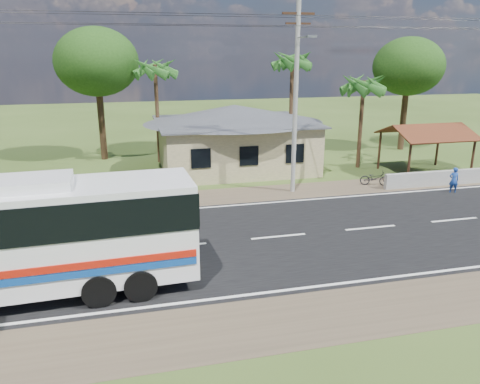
{
  "coord_description": "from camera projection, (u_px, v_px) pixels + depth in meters",
  "views": [
    {
      "loc": [
        -6.22,
        -18.32,
        7.92
      ],
      "look_at": [
        -1.51,
        1.0,
        1.9
      ],
      "focal_mm": 35.0,
      "sensor_mm": 36.0,
      "label": 1
    }
  ],
  "objects": [
    {
      "name": "ground",
      "position": [
        278.0,
        237.0,
        20.74
      ],
      "size": [
        120.0,
        120.0,
        0.0
      ],
      "primitive_type": "plane",
      "color": "#324719",
      "rests_on": "ground"
    },
    {
      "name": "waiting_shed",
      "position": [
        427.0,
        133.0,
        30.79
      ],
      "size": [
        5.2,
        4.48,
        3.35
      ],
      "color": "#3A2415",
      "rests_on": "ground"
    },
    {
      "name": "palm_far",
      "position": [
        155.0,
        69.0,
        32.77
      ],
      "size": [
        2.8,
        2.8,
        7.7
      ],
      "color": "#47301E",
      "rests_on": "ground"
    },
    {
      "name": "concrete_barrier",
      "position": [
        437.0,
        178.0,
        28.53
      ],
      "size": [
        7.0,
        0.3,
        0.9
      ],
      "primitive_type": "cube",
      "color": "#9E9E99",
      "rests_on": "ground"
    },
    {
      "name": "utility_poles",
      "position": [
        290.0,
        91.0,
        25.7
      ],
      "size": [
        32.8,
        2.22,
        11.0
      ],
      "color": "#9E9E99",
      "rests_on": "ground"
    },
    {
      "name": "tree_behind_house",
      "position": [
        97.0,
        62.0,
        33.6
      ],
      "size": [
        6.0,
        6.0,
        9.61
      ],
      "color": "#47301E",
      "rests_on": "ground"
    },
    {
      "name": "road",
      "position": [
        278.0,
        237.0,
        20.73
      ],
      "size": [
        120.0,
        16.0,
        0.03
      ],
      "color": "black",
      "rests_on": "ground"
    },
    {
      "name": "house",
      "position": [
        234.0,
        130.0,
        32.28
      ],
      "size": [
        12.4,
        10.0,
        5.0
      ],
      "color": "tan",
      "rests_on": "ground"
    },
    {
      "name": "palm_near",
      "position": [
        364.0,
        85.0,
        31.46
      ],
      "size": [
        2.8,
        2.8,
        6.7
      ],
      "color": "#47301E",
      "rests_on": "ground"
    },
    {
      "name": "motorcycle",
      "position": [
        375.0,
        178.0,
        28.55
      ],
      "size": [
        1.84,
        1.24,
        0.91
      ],
      "primitive_type": "imported",
      "rotation": [
        0.0,
        0.0,
        1.17
      ],
      "color": "black",
      "rests_on": "ground"
    },
    {
      "name": "person",
      "position": [
        454.0,
        180.0,
        27.0
      ],
      "size": [
        0.63,
        0.51,
        1.51
      ],
      "primitive_type": "imported",
      "rotation": [
        0.0,
        0.0,
        2.84
      ],
      "color": "#1B4098",
      "rests_on": "ground"
    },
    {
      "name": "tree_behind_shed",
      "position": [
        408.0,
        67.0,
        37.3
      ],
      "size": [
        5.6,
        5.6,
        9.02
      ],
      "color": "#47301E",
      "rests_on": "ground"
    },
    {
      "name": "palm_mid",
      "position": [
        292.0,
        61.0,
        34.43
      ],
      "size": [
        2.8,
        2.8,
        8.2
      ],
      "color": "#47301E",
      "rests_on": "ground"
    }
  ]
}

